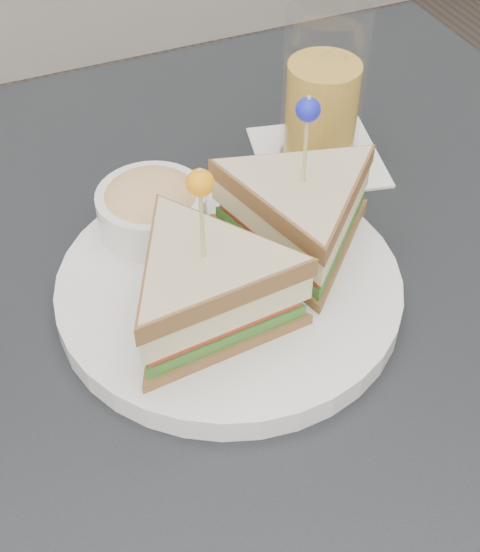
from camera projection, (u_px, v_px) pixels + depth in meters
name	position (u px, v px, depth m)	size (l,w,h in m)	color
table	(233.00, 406.00, 0.58)	(0.80, 0.80, 0.75)	black
plate_meal	(238.00, 254.00, 0.53)	(0.33, 0.33, 0.15)	white
drink_set	(322.00, 98.00, 0.64)	(0.13, 0.13, 0.14)	white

